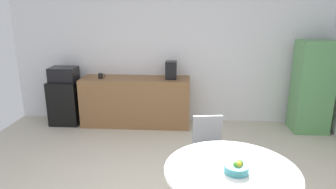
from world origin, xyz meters
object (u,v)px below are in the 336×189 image
at_px(round_table, 231,180).
at_px(mug_white, 101,76).
at_px(chair_gray, 208,141).
at_px(coffee_maker, 171,70).
at_px(fruit_bowl, 237,168).
at_px(locker_cabinet, 312,87).
at_px(mini_fridge, 66,102).
at_px(microwave, 64,74).

relative_size(round_table, mug_white, 9.54).
xyz_separation_m(chair_gray, coffee_maker, (-0.57, 1.86, 0.54)).
relative_size(chair_gray, fruit_bowl, 3.79).
relative_size(locker_cabinet, chair_gray, 1.95).
bearing_deg(locker_cabinet, coffee_maker, 177.70).
xyz_separation_m(mini_fridge, microwave, (0.00, 0.00, 0.54)).
xyz_separation_m(locker_cabinet, round_table, (-1.78, -2.79, -0.20)).
distance_m(microwave, mug_white, 0.73).
relative_size(locker_cabinet, coffee_maker, 5.06).
distance_m(chair_gray, mug_white, 2.63).
height_order(chair_gray, fruit_bowl, same).
relative_size(microwave, chair_gray, 0.58).
bearing_deg(round_table, mug_white, 125.31).
bearing_deg(round_table, fruit_bowl, -54.23).
distance_m(locker_cabinet, mug_white, 3.78).
distance_m(locker_cabinet, round_table, 3.31).
relative_size(mini_fridge, mug_white, 6.42).
relative_size(microwave, fruit_bowl, 2.19).
bearing_deg(chair_gray, fruit_bowl, -80.88).
distance_m(mini_fridge, locker_cabinet, 4.52).
relative_size(mini_fridge, microwave, 1.72).
xyz_separation_m(mini_fridge, coffee_maker, (2.01, 0.00, 0.65)).
relative_size(mug_white, coffee_maker, 0.40).
bearing_deg(microwave, round_table, -46.67).
height_order(mug_white, coffee_maker, coffee_maker).
bearing_deg(locker_cabinet, chair_gray, -137.35).
xyz_separation_m(microwave, coffee_maker, (2.01, 0.00, 0.10)).
relative_size(mini_fridge, coffee_maker, 2.59).
bearing_deg(chair_gray, round_table, -82.46).
bearing_deg(round_table, coffee_maker, 103.82).
height_order(microwave, round_table, microwave).
height_order(mini_fridge, mug_white, mug_white).
distance_m(microwave, chair_gray, 3.22).
relative_size(microwave, coffee_maker, 1.50).
xyz_separation_m(chair_gray, fruit_bowl, (0.17, -1.08, 0.24)).
bearing_deg(locker_cabinet, mini_fridge, 178.73).
bearing_deg(round_table, locker_cabinet, 57.46).
relative_size(mini_fridge, fruit_bowl, 3.78).
bearing_deg(round_table, microwave, 133.33).
distance_m(round_table, fruit_bowl, 0.17).
distance_m(round_table, coffee_maker, 3.01).
height_order(locker_cabinet, coffee_maker, locker_cabinet).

